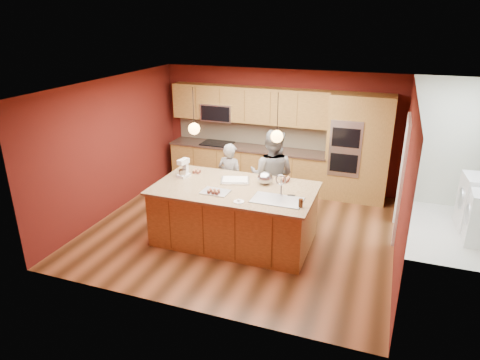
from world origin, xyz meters
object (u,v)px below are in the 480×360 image
at_px(person_left, 230,179).
at_px(island, 235,214).
at_px(stand_mixer, 183,169).
at_px(person_right, 272,176).
at_px(mixing_bowl, 265,178).

bearing_deg(person_left, island, 124.34).
height_order(person_left, stand_mixer, person_left).
xyz_separation_m(island, person_right, (0.37, 1.03, 0.39)).
height_order(island, person_left, person_left).
bearing_deg(mixing_bowl, island, -142.06).
xyz_separation_m(person_left, mixing_bowl, (0.93, -0.69, 0.39)).
bearing_deg(person_right, stand_mixer, 30.32).
xyz_separation_m(person_right, stand_mixer, (-1.44, -0.85, 0.26)).
bearing_deg(person_right, person_left, -0.27).
distance_m(island, person_right, 1.16).
bearing_deg(person_left, mixing_bowl, 151.96).
bearing_deg(island, person_left, 115.54).
xyz_separation_m(island, mixing_bowl, (0.43, 0.34, 0.61)).
relative_size(person_left, person_right, 0.81).
distance_m(person_left, mixing_bowl, 1.22).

